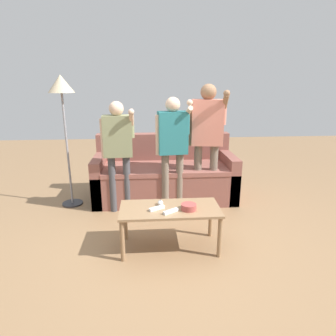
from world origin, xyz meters
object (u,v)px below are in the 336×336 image
Objects in this scene: snack_bowl at (189,207)px; game_remote_wand_spare at (157,208)px; game_remote_nunchuk at (160,203)px; floor_lamp at (62,95)px; coffee_table at (170,213)px; player_left at (118,144)px; player_right at (207,132)px; player_center at (173,141)px; game_remote_wand_near at (186,206)px; couch at (165,176)px; game_remote_wand_far at (171,211)px.

snack_bowl is 0.94× the size of game_remote_wand_spare.
snack_bowl is at bearing -25.30° from game_remote_nunchuk.
floor_lamp is (-1.18, 1.15, 1.02)m from game_remote_nunchuk.
coffee_table is 11.35× the size of game_remote_nunchuk.
coffee_table is 0.70× the size of player_left.
player_left is 1.17m from game_remote_wand_spare.
snack_bowl is at bearing -109.21° from player_right.
coffee_table is 6.64× the size of snack_bowl.
floor_lamp is 1.18× the size of player_center.
snack_bowl is 1.33m from player_left.
game_remote_wand_near is (0.74, -0.95, -0.44)m from player_left.
game_remote_wand_spare is (-0.70, -1.10, -0.57)m from player_right.
couch is 1.45m from game_remote_wand_spare.
game_remote_wand_spare is (-0.13, 0.08, -0.00)m from game_remote_wand_far.
game_remote_wand_spare is (0.44, -0.99, -0.44)m from player_left.
game_remote_wand_far is at bearing -64.21° from game_remote_nunchuk.
game_remote_nunchuk is 0.60× the size of game_remote_wand_near.
game_remote_nunchuk is 1.32m from player_right.
coffee_table is 0.68× the size of player_center.
coffee_table is 2.08m from floor_lamp.
player_center is at bearing -80.48° from couch.
player_left is 1.28m from game_remote_wand_near.
player_center is at bearing -10.99° from floor_lamp.
player_right is 1.27m from game_remote_wand_near.
coffee_table is at bearing -58.84° from player_left.
player_left is at bearing 118.27° from game_remote_wand_far.
player_center is at bearing 83.31° from coffee_table.
couch is 0.95m from player_left.
game_remote_wand_spare is (-0.30, -0.03, -0.00)m from game_remote_wand_near.
player_center is at bearing 93.94° from snack_bowl.
player_right reaches higher than game_remote_wand_spare.
player_center is (1.38, -0.27, -0.56)m from floor_lamp.
game_remote_wand_spare is (-0.13, -0.03, 0.08)m from coffee_table.
player_center is 0.49m from player_right.
couch is 1.35× the size of player_center.
game_remote_nunchuk is at bearing -95.42° from couch.
game_remote_nunchuk is 0.05× the size of player_right.
game_remote_wand_spare reaches higher than coffee_table.
player_right reaches higher than player_center.
player_left is at bearing -20.74° from floor_lamp.
couch is 13.60× the size of game_remote_wand_near.
player_left is 0.88× the size of player_right.
snack_bowl is (0.18, -0.06, 0.09)m from coffee_table.
player_center is 1.17m from game_remote_wand_far.
couch is at bearing 99.52° from player_center.
game_remote_wand_far is (-0.11, -1.06, -0.47)m from player_center.
snack_bowl reaches higher than coffee_table.
game_remote_wand_near is 0.93× the size of game_remote_wand_far.
player_left is 0.69m from player_center.
floor_lamp reaches higher than game_remote_nunchuk.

